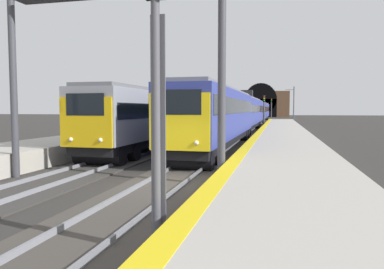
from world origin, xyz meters
name	(u,v)px	position (x,y,z in m)	size (l,w,h in m)	color
ground_plane	(166,185)	(0.00, 0.00, 0.00)	(320.00, 320.00, 0.00)	#302D2B
platform_right	(287,177)	(0.00, -4.27, 0.47)	(112.00, 4.13, 0.95)	#ADA89E
platform_right_edge_strip	(234,161)	(0.00, -2.46, 0.95)	(112.00, 0.50, 0.01)	yellow
track_main_line	(166,184)	(0.00, 0.00, 0.04)	(160.00, 3.13, 0.21)	#423D38
track_adjacent_line	(58,179)	(0.00, 4.41, 0.04)	(160.00, 3.15, 0.21)	#383533
train_main_approaching	(252,112)	(43.03, 0.00, 2.36)	(81.36, 2.98, 5.03)	navy
train_adjacent_platform	(189,114)	(21.60, 4.41, 2.30)	(38.11, 2.98, 4.91)	gray
railway_signal_near	(156,86)	(-6.33, -1.79, 3.20)	(0.39, 0.38, 5.48)	#4C4C54
railway_signal_mid	(264,108)	(43.14, -1.79, 2.94)	(0.39, 0.38, 4.82)	#4C4C54
railway_signal_far	(271,106)	(95.89, -1.79, 3.54)	(0.39, 0.38, 5.90)	#4C4C54
overhead_signal_gantry	(110,27)	(0.13, 2.20, 5.82)	(0.70, 8.70, 7.78)	#3F3F47
tunnel_portal	(261,104)	(116.52, 2.20, 4.45)	(2.27, 19.08, 11.53)	brown
catenary_mast_near	(294,104)	(62.59, -6.71, 3.66)	(0.22, 1.75, 7.15)	#595B60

